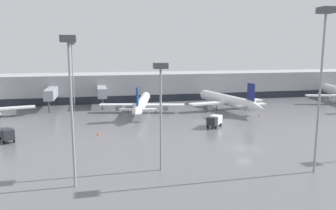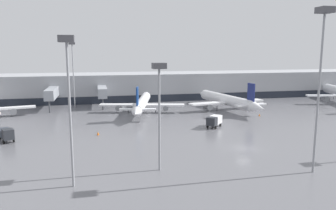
{
  "view_description": "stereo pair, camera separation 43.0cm",
  "coord_description": "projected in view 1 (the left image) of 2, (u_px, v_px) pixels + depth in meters",
  "views": [
    {
      "loc": [
        -24.97,
        -50.58,
        16.72
      ],
      "look_at": [
        -7.04,
        29.7,
        3.0
      ],
      "focal_mm": 35.0,
      "sensor_mm": 36.0,
      "label": 1
    },
    {
      "loc": [
        -24.55,
        -50.67,
        16.72
      ],
      "look_at": [
        -7.04,
        29.7,
        3.0
      ],
      "focal_mm": 35.0,
      "sensor_mm": 36.0,
      "label": 2
    }
  ],
  "objects": [
    {
      "name": "ground_plane",
      "position": [
        245.0,
        148.0,
        56.81
      ],
      "size": [
        320.0,
        320.0,
        0.0
      ],
      "primitive_type": "plane",
      "color": "slate"
    },
    {
      "name": "terminal_building",
      "position": [
        167.0,
        86.0,
        115.59
      ],
      "size": [
        160.0,
        28.85,
        9.0
      ],
      "color": "#9EA0A5",
      "rests_on": "ground_plane"
    },
    {
      "name": "parked_jet_0",
      "position": [
        227.0,
        100.0,
        92.93
      ],
      "size": [
        23.17,
        32.33,
        8.58
      ],
      "rotation": [
        0.0,
        0.0,
        1.75
      ],
      "color": "white",
      "rests_on": "ground_plane"
    },
    {
      "name": "parked_jet_2",
      "position": [
        142.0,
        103.0,
        88.65
      ],
      "size": [
        22.93,
        31.99,
        8.25
      ],
      "rotation": [
        0.0,
        0.0,
        1.34
      ],
      "color": "white",
      "rests_on": "ground_plane"
    },
    {
      "name": "service_truck_0",
      "position": [
        6.0,
        134.0,
        60.84
      ],
      "size": [
        4.03,
        5.9,
        2.57
      ],
      "rotation": [
        0.0,
        0.0,
        5.14
      ],
      "color": "#2D333D",
      "rests_on": "ground_plane"
    },
    {
      "name": "service_truck_1",
      "position": [
        214.0,
        120.0,
        72.07
      ],
      "size": [
        4.58,
        4.8,
        2.48
      ],
      "rotation": [
        0.0,
        0.0,
        3.99
      ],
      "color": "silver",
      "rests_on": "ground_plane"
    },
    {
      "name": "traffic_cone_0",
      "position": [
        98.0,
        133.0,
        65.42
      ],
      "size": [
        0.44,
        0.44,
        0.75
      ],
      "color": "orange",
      "rests_on": "ground_plane"
    },
    {
      "name": "traffic_cone_1",
      "position": [
        259.0,
        115.0,
        84.74
      ],
      "size": [
        0.4,
        0.4,
        0.64
      ],
      "color": "orange",
      "rests_on": "ground_plane"
    },
    {
      "name": "apron_light_mast_2",
      "position": [
        323.0,
        48.0,
        42.81
      ],
      "size": [
        1.8,
        1.8,
        22.25
      ],
      "color": "gray",
      "rests_on": "ground_plane"
    },
    {
      "name": "apron_light_mast_3",
      "position": [
        161.0,
        84.0,
        44.34
      ],
      "size": [
        1.8,
        1.8,
        15.09
      ],
      "color": "gray",
      "rests_on": "ground_plane"
    },
    {
      "name": "apron_light_mast_4",
      "position": [
        70.0,
        69.0,
        38.31
      ],
      "size": [
        1.8,
        1.8,
        18.46
      ],
      "color": "gray",
      "rests_on": "ground_plane"
    },
    {
      "name": "apron_light_mast_5",
      "position": [
        72.0,
        56.0,
        95.02
      ],
      "size": [
        1.8,
        1.8,
        19.23
      ],
      "color": "gray",
      "rests_on": "ground_plane"
    }
  ]
}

